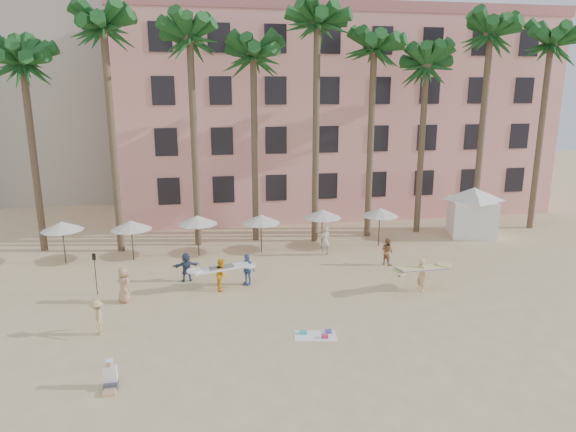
% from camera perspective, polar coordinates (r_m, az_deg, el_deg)
% --- Properties ---
extents(ground, '(120.00, 120.00, 0.00)m').
position_cam_1_polar(ground, '(22.19, 3.87, -13.78)').
color(ground, '#D1B789').
rests_on(ground, ground).
extents(pink_hotel, '(35.00, 14.00, 16.00)m').
position_cam_1_polar(pink_hotel, '(46.64, 4.73, 11.04)').
color(pink_hotel, '#E69C8C').
rests_on(pink_hotel, ground).
extents(palm_row, '(44.40, 5.40, 16.30)m').
position_cam_1_polar(palm_row, '(34.57, -1.19, 18.33)').
color(palm_row, brown).
rests_on(palm_row, ground).
extents(umbrella_row, '(22.50, 2.70, 2.73)m').
position_cam_1_polar(umbrella_row, '(32.59, -6.51, -0.34)').
color(umbrella_row, '#332B23').
rests_on(umbrella_row, ground).
extents(cabana, '(5.62, 5.62, 3.50)m').
position_cam_1_polar(cabana, '(39.14, 19.82, 0.93)').
color(cabana, white).
rests_on(cabana, ground).
extents(beach_towel, '(1.94, 1.28, 0.14)m').
position_cam_1_polar(beach_towel, '(22.67, 3.17, -13.05)').
color(beach_towel, white).
rests_on(beach_towel, ground).
extents(carrier_yellow, '(3.02, 1.45, 1.74)m').
position_cam_1_polar(carrier_yellow, '(27.86, 14.64, -6.09)').
color(carrier_yellow, '#DCAA7B').
rests_on(carrier_yellow, ground).
extents(carrier_white, '(2.95, 1.09, 1.69)m').
position_cam_1_polar(carrier_white, '(27.33, -7.38, -6.30)').
color(carrier_white, '#FFAC1A').
rests_on(carrier_white, ground).
extents(beachgoers, '(16.41, 9.84, 1.90)m').
position_cam_1_polar(beachgoers, '(27.70, -6.85, -6.14)').
color(beachgoers, '#394865').
rests_on(beachgoers, ground).
extents(paddle, '(0.18, 0.04, 2.23)m').
position_cam_1_polar(paddle, '(28.05, -20.65, -5.50)').
color(paddle, black).
rests_on(paddle, ground).
extents(seated_man, '(0.47, 0.81, 1.06)m').
position_cam_1_polar(seated_man, '(19.99, -19.13, -16.74)').
color(seated_man, '#3F3F4C').
rests_on(seated_man, ground).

